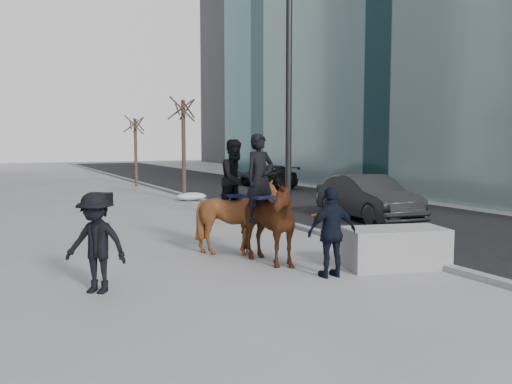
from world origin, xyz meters
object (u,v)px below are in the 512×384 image
planter (395,248)px  mounted_left (262,216)px  mounted_right (238,209)px  car_near (368,197)px

planter → mounted_left: mounted_left is taller
mounted_left → mounted_right: 1.11m
mounted_left → mounted_right: mounted_left is taller
planter → mounted_right: (-2.38, 2.64, 0.66)m
car_near → mounted_right: size_ratio=1.70×
car_near → mounted_right: mounted_right is taller
car_near → mounted_left: mounted_left is taller
car_near → mounted_right: 6.91m
planter → car_near: car_near is taller
car_near → mounted_right: (-6.17, -3.10, 0.32)m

